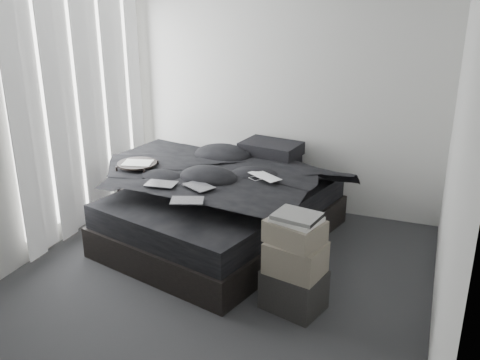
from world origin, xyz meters
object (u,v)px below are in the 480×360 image
(side_stand, at_px, (140,197))
(box_lower, at_px, (294,290))
(bed, at_px, (224,225))
(laptop, at_px, (260,170))

(side_stand, relative_size, box_lower, 1.64)
(bed, xyz_separation_m, laptop, (0.41, -0.05, 0.66))
(bed, height_order, side_stand, side_stand)
(side_stand, bearing_deg, laptop, 3.27)
(bed, bearing_deg, box_lower, -28.51)
(box_lower, bearing_deg, laptop, 123.52)
(bed, height_order, box_lower, box_lower)
(laptop, distance_m, box_lower, 1.26)
(bed, relative_size, box_lower, 4.87)
(laptop, relative_size, side_stand, 0.48)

